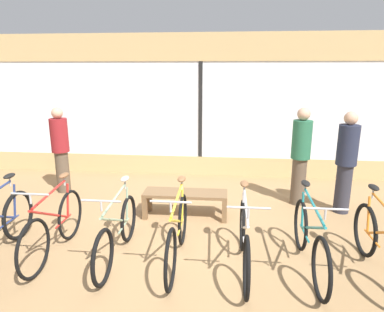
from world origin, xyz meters
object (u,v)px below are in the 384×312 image
(bicycle_center_right, at_px, (244,240))
(customer_mid_floor, at_px, (301,154))
(display_bench, at_px, (185,196))
(customer_by_window, at_px, (61,148))
(bicycle_center_left, at_px, (117,232))
(bicycle_left, at_px, (54,227))
(bicycle_center, at_px, (177,233))
(customer_near_rack, at_px, (346,161))
(bicycle_right, at_px, (310,241))
(bicycle_far_right, at_px, (381,246))

(bicycle_center_right, distance_m, customer_mid_floor, 2.58)
(display_bench, relative_size, customer_by_window, 0.82)
(bicycle_center_right, bearing_deg, bicycle_center_left, 177.22)
(bicycle_left, relative_size, bicycle_center_left, 0.99)
(bicycle_center, height_order, customer_near_rack, customer_near_rack)
(bicycle_center_left, distance_m, bicycle_right, 2.44)
(bicycle_left, bearing_deg, customer_mid_floor, 31.09)
(bicycle_center_right, distance_m, display_bench, 1.74)
(bicycle_right, relative_size, customer_by_window, 1.04)
(bicycle_center_left, relative_size, bicycle_center_right, 0.99)
(bicycle_center_right, bearing_deg, bicycle_right, 4.91)
(bicycle_center_left, bearing_deg, display_bench, 62.80)
(bicycle_center_left, height_order, customer_near_rack, customer_near_rack)
(bicycle_center_right, relative_size, customer_near_rack, 0.99)
(bicycle_center, bearing_deg, bicycle_far_right, -1.33)
(bicycle_far_right, bearing_deg, customer_by_window, 154.61)
(bicycle_center_right, relative_size, bicycle_right, 0.97)
(customer_mid_floor, bearing_deg, bicycle_right, -97.52)
(bicycle_center_left, distance_m, customer_by_window, 3.09)
(bicycle_left, distance_m, customer_mid_floor, 4.23)
(bicycle_center_left, bearing_deg, bicycle_far_right, -1.07)
(bicycle_center_left, height_order, bicycle_far_right, bicycle_far_right)
(bicycle_center_left, distance_m, bicycle_center_right, 1.64)
(bicycle_center_left, xyz_separation_m, customer_mid_floor, (2.73, 2.19, 0.57))
(bicycle_center_left, xyz_separation_m, customer_near_rack, (3.42, 1.87, 0.56))
(bicycle_left, bearing_deg, customer_by_window, 113.44)
(customer_mid_floor, bearing_deg, customer_near_rack, -24.62)
(bicycle_center_right, distance_m, bicycle_far_right, 1.62)
(bicycle_right, height_order, bicycle_far_right, bicycle_far_right)
(bicycle_center_left, height_order, customer_by_window, customer_by_window)
(bicycle_center, bearing_deg, display_bench, 92.65)
(bicycle_left, distance_m, bicycle_center, 1.66)
(bicycle_left, xyz_separation_m, customer_by_window, (-1.02, 2.36, 0.50))
(bicycle_center_right, xyz_separation_m, customer_by_window, (-3.53, 2.46, 0.51))
(bicycle_right, distance_m, bicycle_far_right, 0.82)
(bicycle_center_left, relative_size, display_bench, 1.23)
(bicycle_far_right, xyz_separation_m, display_bench, (-2.53, 1.47, -0.03))
(bicycle_far_right, distance_m, customer_mid_floor, 2.38)
(display_bench, bearing_deg, customer_near_rack, 9.76)
(display_bench, relative_size, customer_mid_floor, 0.79)
(customer_by_window, relative_size, customer_mid_floor, 0.96)
(bicycle_center, relative_size, customer_mid_floor, 1.00)
(bicycle_far_right, bearing_deg, bicycle_right, 176.50)
(display_bench, xyz_separation_m, customer_near_rack, (2.69, 0.46, 0.57))
(bicycle_left, xyz_separation_m, bicycle_right, (3.31, -0.03, -0.01))
(bicycle_center_left, xyz_separation_m, bicycle_far_right, (3.26, -0.06, 0.01))
(bicycle_center_right, bearing_deg, bicycle_far_right, 0.66)
(display_bench, bearing_deg, bicycle_left, -138.96)
(bicycle_left, height_order, bicycle_center_left, bicycle_left)
(customer_near_rack, bearing_deg, customer_by_window, 174.49)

